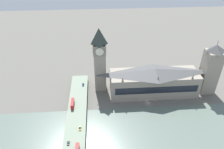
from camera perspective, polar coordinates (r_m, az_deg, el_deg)
The scene contains 10 objects.
ground_plane at distance 212.83m, azimuth 9.34°, elevation -7.37°, with size 600.00×600.00×0.00m, color #605E56.
river_water at distance 185.66m, azimuth 11.94°, elevation -15.34°, with size 67.49×360.00×0.30m, color slate.
parliament_hall at distance 217.72m, azimuth 10.90°, elevation -1.76°, with size 25.26×85.19×28.49m.
clock_tower at distance 209.26m, azimuth -3.22°, elevation 4.17°, with size 12.39×12.39×65.99m.
victoria_tower at distance 230.90m, azimuth 24.27°, elevation 1.29°, with size 14.55×14.55×55.69m.
road_bridge at distance 178.04m, azimuth -9.71°, elevation -15.69°, with size 166.98×16.69×5.34m.
double_decker_bus_rear at distance 200.69m, azimuth -10.30°, elevation -7.44°, with size 11.60×2.46×4.80m.
car_northbound_tail at distance 172.92m, azimuth -11.36°, elevation -17.08°, with size 3.87×1.78×1.32m.
car_southbound_lead at distance 225.23m, azimuth -7.55°, elevation -2.61°, with size 4.52×1.78×1.31m.
car_southbound_mid at distance 180.92m, azimuth -8.37°, elevation -13.73°, with size 4.33×1.89×1.30m.
Camera 1 is at (-155.56, 45.33, 138.00)m, focal length 35.00 mm.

